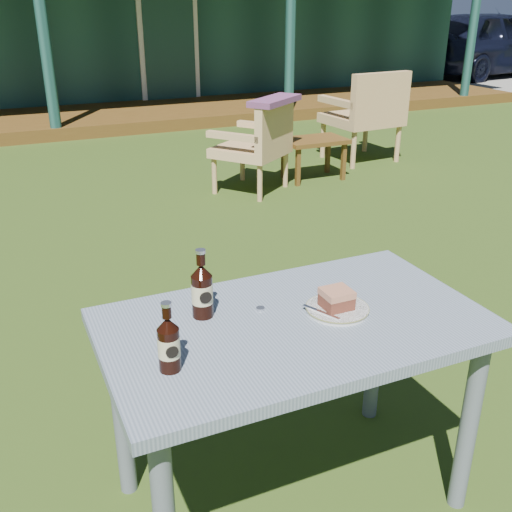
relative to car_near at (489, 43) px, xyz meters
name	(u,v)px	position (x,y,z in m)	size (l,w,h in m)	color
ground	(165,304)	(-9.73, -7.71, -0.72)	(80.00, 80.00, 0.00)	#334916
pavilion	(13,0)	(-9.73, 1.68, 0.89)	(15.80, 8.30, 3.45)	#18403A
gravel_strip	(485,71)	(0.77, 0.79, -0.71)	(9.00, 6.00, 0.02)	gray
car_near	(489,43)	(0.00, 0.00, 0.00)	(1.70, 4.23, 1.44)	black
cafe_table	(294,348)	(-9.73, -9.31, -0.10)	(1.20, 0.70, 0.72)	slate
plate	(337,309)	(-9.57, -9.31, 0.01)	(0.20, 0.20, 0.01)	silver
cake_slice	(337,298)	(-9.58, -9.31, 0.05)	(0.09, 0.09, 0.06)	#5E2B1E
fork	(321,312)	(-9.64, -9.32, 0.02)	(0.01, 0.14, 0.00)	silver
cola_bottle_near	(202,290)	(-9.98, -9.17, 0.09)	(0.07, 0.07, 0.23)	black
cola_bottle_far	(169,343)	(-10.16, -9.41, 0.08)	(0.06, 0.06, 0.20)	black
bottle_cap	(260,309)	(-9.80, -9.20, 0.00)	(0.03, 0.03, 0.01)	silver
armchair_left	(258,142)	(-8.31, -5.91, -0.27)	(0.82, 0.81, 0.81)	tan
armchair_right	(368,112)	(-6.80, -5.37, -0.18)	(0.76, 0.72, 0.95)	tan
floral_throw	(275,101)	(-8.22, -6.04, 0.11)	(0.61, 0.22, 0.05)	#6C3962
side_table	(314,145)	(-7.65, -5.75, -0.38)	(0.60, 0.40, 0.40)	#563814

